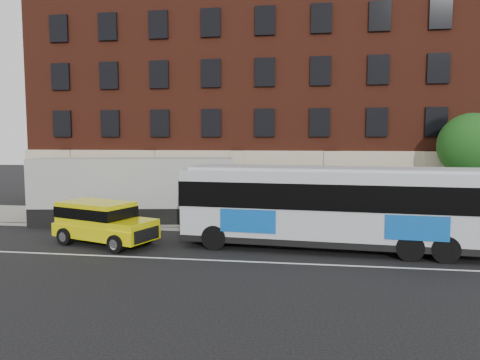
# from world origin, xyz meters

# --- Properties ---
(ground) EXTENTS (120.00, 120.00, 0.00)m
(ground) POSITION_xyz_m (0.00, 0.00, 0.00)
(ground) COLOR black
(ground) RESTS_ON ground
(sidewalk) EXTENTS (60.00, 6.00, 0.15)m
(sidewalk) POSITION_xyz_m (0.00, 9.00, 0.07)
(sidewalk) COLOR gray
(sidewalk) RESTS_ON ground
(kerb) EXTENTS (60.00, 0.25, 0.15)m
(kerb) POSITION_xyz_m (0.00, 6.00, 0.07)
(kerb) COLOR gray
(kerb) RESTS_ON ground
(lane_line) EXTENTS (60.00, 0.12, 0.01)m
(lane_line) POSITION_xyz_m (0.00, 0.50, 0.01)
(lane_line) COLOR silver
(lane_line) RESTS_ON ground
(building) EXTENTS (30.00, 12.10, 15.00)m
(building) POSITION_xyz_m (-0.01, 16.92, 7.58)
(building) COLOR #572214
(building) RESTS_ON sidewalk
(sign_pole) EXTENTS (0.30, 0.20, 2.50)m
(sign_pole) POSITION_xyz_m (-8.50, 6.15, 1.45)
(sign_pole) COLOR slate
(sign_pole) RESTS_ON ground
(street_tree) EXTENTS (3.60, 3.60, 6.20)m
(street_tree) POSITION_xyz_m (13.54, 9.48, 4.41)
(street_tree) COLOR #35261A
(street_tree) RESTS_ON sidewalk
(city_bus) EXTENTS (13.57, 3.89, 3.67)m
(city_bus) POSITION_xyz_m (5.62, 3.06, 2.02)
(city_bus) COLOR silver
(city_bus) RESTS_ON ground
(yellow_suv) EXTENTS (5.29, 3.54, 1.97)m
(yellow_suv) POSITION_xyz_m (-5.02, 2.53, 1.13)
(yellow_suv) COLOR #F3E809
(yellow_suv) RESTS_ON ground
(shipping_container) EXTENTS (11.63, 4.26, 3.80)m
(shipping_container) POSITION_xyz_m (-5.38, 7.49, 1.88)
(shipping_container) COLOR black
(shipping_container) RESTS_ON ground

